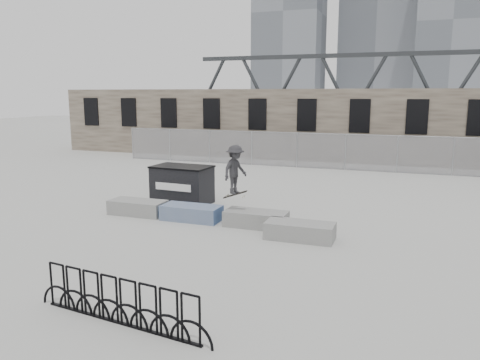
# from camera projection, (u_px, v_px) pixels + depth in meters

# --- Properties ---
(ground) EXTENTS (120.00, 120.00, 0.00)m
(ground) POSITION_uv_depth(u_px,v_px,m) (211.00, 222.00, 15.58)
(ground) COLOR #AAABA6
(ground) RESTS_ON ground
(stone_wall) EXTENTS (36.00, 2.58, 4.50)m
(stone_wall) POSITION_uv_depth(u_px,v_px,m) (311.00, 124.00, 30.18)
(stone_wall) COLOR brown
(stone_wall) RESTS_ON ground
(chainlink_fence) EXTENTS (22.06, 0.06, 2.02)m
(chainlink_fence) POSITION_uv_depth(u_px,v_px,m) (297.00, 150.00, 26.94)
(chainlink_fence) COLOR gray
(chainlink_fence) RESTS_ON ground
(planter_far_left) EXTENTS (2.00, 0.90, 0.50)m
(planter_far_left) POSITION_uv_depth(u_px,v_px,m) (138.00, 207.00, 16.52)
(planter_far_left) COLOR gray
(planter_far_left) RESTS_ON ground
(planter_center_left) EXTENTS (2.00, 0.90, 0.50)m
(planter_center_left) POSITION_uv_depth(u_px,v_px,m) (192.00, 212.00, 15.77)
(planter_center_left) COLOR #2B4982
(planter_center_left) RESTS_ON ground
(planter_center_right) EXTENTS (2.00, 0.90, 0.50)m
(planter_center_right) POSITION_uv_depth(u_px,v_px,m) (256.00, 218.00, 15.01)
(planter_center_right) COLOR gray
(planter_center_right) RESTS_ON ground
(planter_offset) EXTENTS (2.00, 0.90, 0.50)m
(planter_offset) POSITION_uv_depth(u_px,v_px,m) (300.00, 230.00, 13.69)
(planter_offset) COLOR gray
(planter_offset) RESTS_ON ground
(dumpster) EXTENTS (2.32, 1.50, 1.47)m
(dumpster) POSITION_uv_depth(u_px,v_px,m) (182.00, 184.00, 18.13)
(dumpster) COLOR black
(dumpster) RESTS_ON ground
(bike_rack) EXTENTS (4.01, 0.56, 0.90)m
(bike_rack) POSITION_uv_depth(u_px,v_px,m) (119.00, 302.00, 8.61)
(bike_rack) COLOR black
(bike_rack) RESTS_ON ground
(skyline_towers) EXTENTS (58.00, 28.00, 48.00)m
(skyline_towers) POSITION_uv_depth(u_px,v_px,m) (382.00, 14.00, 98.84)
(skyline_towers) COLOR slate
(skyline_towers) RESTS_ON ground
(truss_bridge) EXTENTS (70.00, 3.00, 9.80)m
(truss_bridge) POSITION_uv_depth(u_px,v_px,m) (444.00, 94.00, 62.31)
(truss_bridge) COLOR #2D3033
(truss_bridge) RESTS_ON ground
(skateboarder) EXTENTS (0.88, 1.14, 1.73)m
(skateboarder) POSITION_uv_depth(u_px,v_px,m) (235.00, 170.00, 14.91)
(skateboarder) COLOR #2A292C
(skateboarder) RESTS_ON ground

